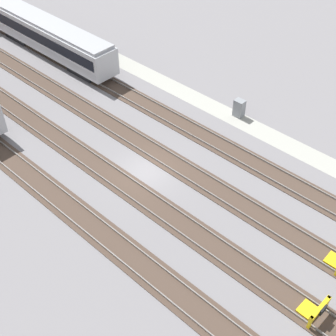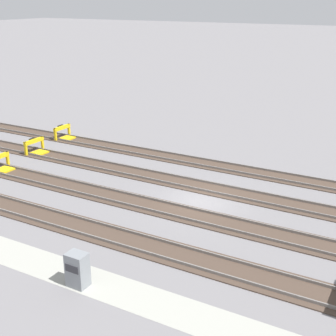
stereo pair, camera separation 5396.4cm
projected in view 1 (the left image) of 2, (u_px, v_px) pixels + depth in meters
ground_plane at (146, 172)px, 36.18m from camera, size 400.00×400.00×0.00m
service_walkway at (227, 114)px, 41.77m from camera, size 54.00×2.00×0.01m
rail_track_nearest at (200, 134)px, 39.65m from camera, size 90.00×2.23×0.21m
rail_track_near_inner at (165, 158)px, 37.32m from camera, size 90.00×2.24×0.21m
rail_track_middle at (126, 185)px, 34.99m from camera, size 90.00×2.24×0.21m
rail_track_far_inner at (81, 217)px, 32.66m from camera, size 90.00×2.23×0.21m
subway_car_front_row_right_inner at (50, 37)px, 48.53m from camera, size 18.00×2.86×3.70m
bumper_stop_middle_track at (315, 310)px, 26.73m from camera, size 1.37×2.01×1.22m
electrical_cabinet at (239, 108)px, 41.12m from camera, size 0.90×0.73×1.60m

